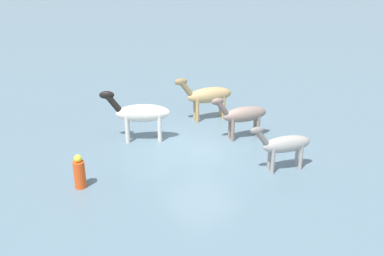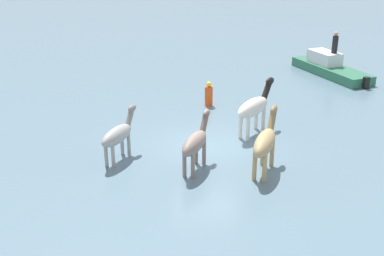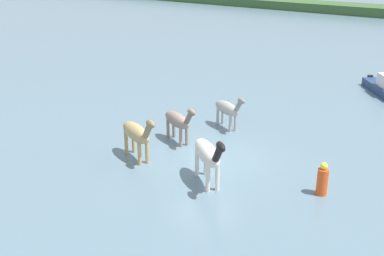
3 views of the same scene
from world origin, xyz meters
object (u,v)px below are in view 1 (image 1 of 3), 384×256
at_px(horse_gray_outer, 284,145).
at_px(buoy_channel_marker, 79,173).
at_px(horse_lead, 243,115).
at_px(horse_pinto_flank, 140,113).
at_px(horse_chestnut_trailing, 207,95).

distance_m(horse_gray_outer, buoy_channel_marker, 6.65).
distance_m(horse_lead, buoy_channel_marker, 6.55).
bearing_deg(horse_gray_outer, buoy_channel_marker, -6.11).
relative_size(horse_pinto_flank, horse_gray_outer, 1.11).
height_order(horse_lead, horse_gray_outer, horse_lead).
relative_size(horse_pinto_flank, buoy_channel_marker, 2.10).
bearing_deg(horse_chestnut_trailing, buoy_channel_marker, 33.97).
bearing_deg(horse_lead, horse_chestnut_trailing, -73.68).
height_order(horse_gray_outer, buoy_channel_marker, horse_gray_outer).
distance_m(horse_chestnut_trailing, horse_pinto_flank, 3.30).
bearing_deg(horse_gray_outer, horse_pinto_flank, -40.61).
height_order(horse_chestnut_trailing, horse_pinto_flank, horse_pinto_flank).
distance_m(horse_pinto_flank, horse_gray_outer, 5.48).
xyz_separation_m(horse_gray_outer, buoy_channel_marker, (5.97, -2.91, -0.43)).
bearing_deg(horse_gray_outer, horse_chestnut_trailing, -77.04).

